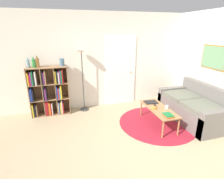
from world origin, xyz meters
TOP-DOWN VIEW (x-y plane):
  - ground_plane at (0.00, 0.00)m, footprint 14.00×14.00m
  - wall_back at (0.01, 2.50)m, footprint 7.49×0.11m
  - wall_right at (2.27, 1.24)m, footprint 0.08×5.48m
  - rug at (0.82, 1.06)m, footprint 1.81×1.81m
  - bookshelf at (-1.67, 2.29)m, footprint 0.97×0.34m
  - floor_lamp at (-0.77, 2.28)m, footprint 0.25×0.25m
  - couch at (1.82, 1.01)m, footprint 0.94×1.74m
  - coffee_table at (0.80, 1.00)m, footprint 0.45×1.12m
  - laptop at (0.78, 1.35)m, footprint 0.32×0.24m
  - bowl at (0.68, 1.00)m, footprint 0.11×0.11m
  - book_stack_on_table at (0.78, 0.58)m, footprint 0.18×0.20m
  - cup at (0.96, 0.93)m, footprint 0.07×0.07m
  - remote at (0.77, 1.12)m, footprint 0.09×0.16m
  - bottle_left at (-2.05, 2.31)m, footprint 0.06×0.06m
  - bottle_middle at (-1.92, 2.27)m, footprint 0.08×0.08m
  - bottle_right at (-1.83, 2.29)m, footprint 0.08×0.08m
  - vase_on_shelf at (-1.26, 2.29)m, footprint 0.12×0.12m

SIDE VIEW (x-z plane):
  - ground_plane at x=0.00m, z-range 0.00..0.00m
  - rug at x=0.82m, z-range 0.00..0.01m
  - couch at x=1.82m, z-range -0.13..0.73m
  - coffee_table at x=0.80m, z-range 0.17..0.59m
  - laptop at x=0.78m, z-range 0.42..0.44m
  - remote at x=0.77m, z-range 0.42..0.44m
  - bowl at x=0.68m, z-range 0.42..0.47m
  - book_stack_on_table at x=0.78m, z-range 0.42..0.47m
  - cup at x=0.96m, z-range 0.42..0.50m
  - bookshelf at x=-1.67m, z-range -0.01..1.26m
  - wall_back at x=0.01m, z-range -0.01..2.59m
  - wall_right at x=2.27m, z-range 0.00..2.60m
  - floor_lamp at x=-0.77m, z-range 0.50..2.17m
  - vase_on_shelf at x=-1.26m, z-range 1.27..1.46m
  - bottle_left at x=-2.05m, z-range 1.25..1.48m
  - bottle_middle at x=-1.92m, z-range 1.25..1.50m
  - bottle_right at x=-1.83m, z-range 1.25..1.52m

